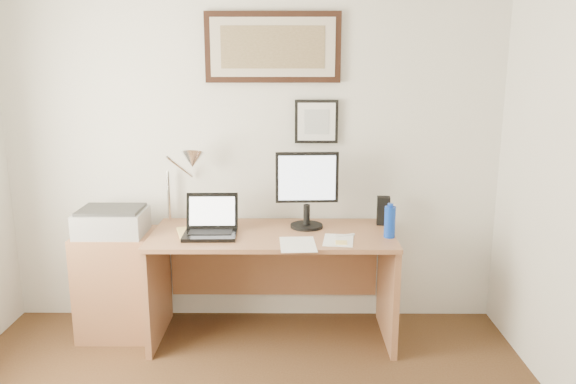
{
  "coord_description": "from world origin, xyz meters",
  "views": [
    {
      "loc": [
        0.28,
        -1.93,
        1.84
      ],
      "look_at": [
        0.26,
        1.43,
        1.07
      ],
      "focal_mm": 35.0,
      "sensor_mm": 36.0,
      "label": 1
    }
  ],
  "objects_px": {
    "book": "(178,234)",
    "printer": "(112,221)",
    "desk": "(273,262)",
    "lcd_monitor": "(307,186)",
    "water_bottle": "(390,222)",
    "laptop": "(211,226)",
    "side_cabinet": "(117,284)"
  },
  "relations": [
    {
      "from": "book",
      "to": "lcd_monitor",
      "type": "bearing_deg",
      "value": 13.01
    },
    {
      "from": "side_cabinet",
      "to": "water_bottle",
      "type": "bearing_deg",
      "value": -4.53
    },
    {
      "from": "water_bottle",
      "to": "desk",
      "type": "bearing_deg",
      "value": 166.63
    },
    {
      "from": "book",
      "to": "lcd_monitor",
      "type": "height_order",
      "value": "lcd_monitor"
    },
    {
      "from": "water_bottle",
      "to": "book",
      "type": "distance_m",
      "value": 1.37
    },
    {
      "from": "book",
      "to": "desk",
      "type": "xyz_separation_m",
      "value": [
        0.61,
        0.16,
        -0.25
      ]
    },
    {
      "from": "book",
      "to": "printer",
      "type": "relative_size",
      "value": 0.62
    },
    {
      "from": "side_cabinet",
      "to": "water_bottle",
      "type": "xyz_separation_m",
      "value": [
        1.83,
        -0.14,
        0.49
      ]
    },
    {
      "from": "lcd_monitor",
      "to": "book",
      "type": "bearing_deg",
      "value": -166.99
    },
    {
      "from": "printer",
      "to": "side_cabinet",
      "type": "bearing_deg",
      "value": 92.13
    },
    {
      "from": "book",
      "to": "printer",
      "type": "xyz_separation_m",
      "value": [
        -0.46,
        0.1,
        0.06
      ]
    },
    {
      "from": "desk",
      "to": "lcd_monitor",
      "type": "relative_size",
      "value": 3.08
    },
    {
      "from": "book",
      "to": "laptop",
      "type": "distance_m",
      "value": 0.22
    },
    {
      "from": "side_cabinet",
      "to": "book",
      "type": "bearing_deg",
      "value": -15.31
    },
    {
      "from": "desk",
      "to": "lcd_monitor",
      "type": "height_order",
      "value": "lcd_monitor"
    },
    {
      "from": "book",
      "to": "printer",
      "type": "height_order",
      "value": "printer"
    },
    {
      "from": "book",
      "to": "printer",
      "type": "distance_m",
      "value": 0.48
    },
    {
      "from": "book",
      "to": "laptop",
      "type": "relative_size",
      "value": 0.78
    },
    {
      "from": "water_bottle",
      "to": "laptop",
      "type": "relative_size",
      "value": 0.59
    },
    {
      "from": "desk",
      "to": "book",
      "type": "bearing_deg",
      "value": -165.09
    },
    {
      "from": "side_cabinet",
      "to": "printer",
      "type": "xyz_separation_m",
      "value": [
        0.0,
        -0.02,
        0.45
      ]
    },
    {
      "from": "desk",
      "to": "lcd_monitor",
      "type": "bearing_deg",
      "value": 7.85
    },
    {
      "from": "desk",
      "to": "printer",
      "type": "relative_size",
      "value": 3.64
    },
    {
      "from": "lcd_monitor",
      "to": "printer",
      "type": "distance_m",
      "value": 1.32
    },
    {
      "from": "side_cabinet",
      "to": "book",
      "type": "distance_m",
      "value": 0.62
    },
    {
      "from": "side_cabinet",
      "to": "lcd_monitor",
      "type": "distance_m",
      "value": 1.47
    },
    {
      "from": "laptop",
      "to": "book",
      "type": "bearing_deg",
      "value": -173.03
    },
    {
      "from": "book",
      "to": "lcd_monitor",
      "type": "xyz_separation_m",
      "value": [
        0.84,
        0.19,
        0.28
      ]
    },
    {
      "from": "water_bottle",
      "to": "laptop",
      "type": "xyz_separation_m",
      "value": [
        -1.16,
        0.04,
        -0.04
      ]
    },
    {
      "from": "laptop",
      "to": "printer",
      "type": "xyz_separation_m",
      "value": [
        -0.67,
        0.08,
        0.01
      ]
    },
    {
      "from": "printer",
      "to": "lcd_monitor",
      "type": "bearing_deg",
      "value": 3.94
    },
    {
      "from": "side_cabinet",
      "to": "water_bottle",
      "type": "relative_size",
      "value": 3.58
    }
  ]
}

